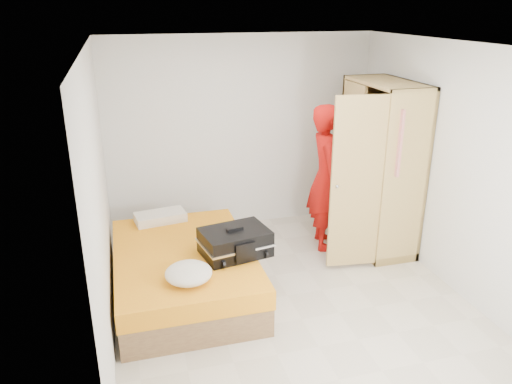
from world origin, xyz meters
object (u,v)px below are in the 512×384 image
object	(u,v)px
wardrobe	(378,172)
suitcase	(235,242)
bed	(184,272)
round_cushion	(189,273)
person	(326,178)

from	to	relation	value
wardrobe	suitcase	bearing A→B (deg)	-160.47
bed	round_cushion	bearing A→B (deg)	-92.47
suitcase	person	bearing A→B (deg)	22.25
bed	person	bearing A→B (deg)	20.05
bed	wardrobe	xyz separation A→B (m)	(2.50, 0.50, 0.75)
bed	wardrobe	distance (m)	2.66
suitcase	wardrobe	bearing A→B (deg)	8.81
bed	person	xyz separation A→B (m)	(1.90, 0.69, 0.67)
bed	round_cushion	size ratio (longest dim) A/B	4.55
suitcase	round_cushion	distance (m)	0.69
wardrobe	person	distance (m)	0.64
wardrobe	person	size ratio (longest dim) A/B	1.15
bed	suitcase	size ratio (longest dim) A/B	2.62
person	suitcase	size ratio (longest dim) A/B	2.38
person	round_cushion	distance (m)	2.35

